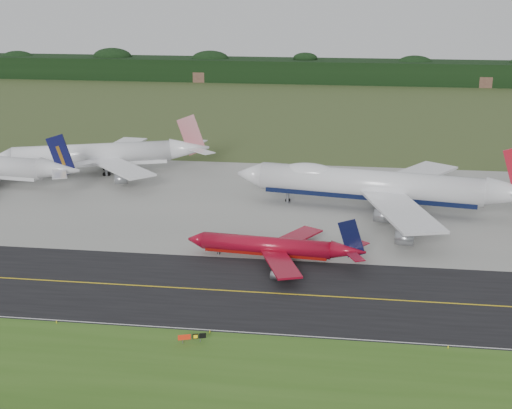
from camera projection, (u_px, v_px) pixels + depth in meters
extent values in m
plane|color=#394A22|center=(241.00, 282.00, 133.77)|extent=(600.00, 600.00, 0.00)
cube|color=#355D1B|center=(203.00, 382.00, 100.71)|extent=(400.00, 30.00, 0.01)
cube|color=black|center=(238.00, 291.00, 129.99)|extent=(400.00, 32.00, 0.02)
cube|color=gray|center=(272.00, 202.00, 181.93)|extent=(400.00, 78.00, 0.01)
cube|color=gold|center=(238.00, 291.00, 129.98)|extent=(400.00, 0.40, 0.00)
cube|color=silver|center=(223.00, 331.00, 115.34)|extent=(400.00, 0.25, 0.00)
cube|color=black|center=(318.00, 71.00, 391.67)|extent=(700.00, 24.00, 12.00)
cylinder|color=silver|center=(369.00, 184.00, 173.83)|extent=(54.39, 15.31, 6.86)
cube|color=black|center=(369.00, 193.00, 174.51)|extent=(51.45, 13.19, 2.40)
cone|color=silver|center=(251.00, 174.00, 182.20)|extent=(7.75, 7.84, 6.86)
ellipsoid|color=silver|center=(309.00, 172.00, 177.43)|extent=(14.73, 7.97, 4.37)
cube|color=silver|center=(402.00, 211.00, 157.68)|extent=(17.74, 32.05, 0.59)
cube|color=silver|center=(413.00, 176.00, 185.55)|extent=(25.20, 30.76, 0.59)
cylinder|color=gray|center=(382.00, 216.00, 160.01)|extent=(4.15, 3.44, 2.88)
cylinder|color=gray|center=(396.00, 182.00, 186.67)|extent=(4.15, 3.44, 2.88)
cylinder|color=gray|center=(404.00, 238.00, 146.19)|extent=(4.15, 3.44, 2.88)
cylinder|color=gray|center=(424.00, 171.00, 197.08)|extent=(4.15, 3.44, 2.88)
cylinder|color=black|center=(288.00, 200.00, 181.31)|extent=(1.31, 0.74, 1.23)
cylinder|color=slate|center=(384.00, 207.00, 170.52)|extent=(1.10, 1.10, 4.58)
cylinder|color=black|center=(384.00, 214.00, 171.03)|extent=(1.32, 0.80, 1.23)
cylinder|color=slate|center=(388.00, 198.00, 177.40)|extent=(1.10, 1.10, 4.58)
cylinder|color=black|center=(388.00, 204.00, 177.91)|extent=(1.32, 0.80, 1.23)
cylinder|color=maroon|center=(266.00, 245.00, 144.24)|extent=(26.58, 6.04, 3.57)
cube|color=maroon|center=(266.00, 251.00, 144.59)|extent=(25.19, 5.03, 1.25)
cone|color=maroon|center=(196.00, 239.00, 147.44)|extent=(3.62, 3.86, 3.57)
cone|color=maroon|center=(348.00, 251.00, 140.55)|extent=(7.26, 4.21, 3.57)
cube|color=maroon|center=(281.00, 264.00, 136.63)|extent=(9.41, 15.43, 0.40)
cube|color=maroon|center=(294.00, 238.00, 150.26)|extent=(11.54, 15.07, 0.40)
cube|color=black|center=(351.00, 238.00, 139.63)|extent=(5.64, 0.82, 8.12)
cylinder|color=gray|center=(276.00, 275.00, 133.72)|extent=(2.08, 1.68, 1.50)
cylinder|color=gray|center=(296.00, 236.00, 153.87)|extent=(2.08, 1.68, 1.50)
cylinder|color=black|center=(219.00, 253.00, 147.19)|extent=(0.67, 0.35, 0.64)
cylinder|color=slate|center=(274.00, 259.00, 142.56)|extent=(0.54, 0.54, 1.84)
cylinder|color=black|center=(274.00, 262.00, 142.74)|extent=(0.67, 0.38, 0.64)
cylinder|color=slate|center=(278.00, 252.00, 146.20)|extent=(0.54, 0.54, 1.84)
cylinder|color=black|center=(278.00, 255.00, 146.38)|extent=(0.67, 0.38, 0.64)
cone|color=silver|center=(60.00, 169.00, 190.17)|extent=(11.97, 7.01, 5.81)
cube|color=silver|center=(22.00, 159.00, 207.02)|extent=(20.05, 26.14, 0.51)
cube|color=#0C0E38|center=(61.00, 155.00, 188.86)|extent=(8.14, 1.34, 11.72)
cylinder|color=gray|center=(11.00, 164.00, 207.75)|extent=(3.42, 2.77, 2.44)
cylinder|color=gray|center=(47.00, 156.00, 216.94)|extent=(3.42, 2.77, 2.44)
cylinder|color=white|center=(93.00, 154.00, 206.73)|extent=(44.12, 20.50, 6.19)
cube|color=white|center=(93.00, 161.00, 207.33)|extent=(41.51, 18.31, 2.17)
cone|color=white|center=(3.00, 158.00, 201.96)|extent=(7.30, 7.68, 6.19)
cone|color=white|center=(190.00, 148.00, 211.94)|extent=(13.14, 9.71, 6.19)
cube|color=white|center=(121.00, 167.00, 196.62)|extent=(23.57, 23.91, 0.56)
cube|color=white|center=(120.00, 147.00, 220.46)|extent=(10.59, 26.21, 0.56)
cube|color=#AB0C1E|center=(191.00, 135.00, 210.85)|extent=(8.23, 3.28, 12.31)
cylinder|color=gray|center=(121.00, 179.00, 191.36)|extent=(4.05, 3.57, 2.60)
cylinder|color=gray|center=(118.00, 148.00, 226.60)|extent=(4.05, 3.57, 2.60)
cylinder|color=black|center=(34.00, 175.00, 205.08)|extent=(1.22, 0.84, 1.11)
cylinder|color=slate|center=(106.00, 169.00, 205.38)|extent=(1.10, 1.10, 3.91)
cylinder|color=black|center=(107.00, 174.00, 205.80)|extent=(1.24, 0.89, 1.11)
cylinder|color=slate|center=(106.00, 164.00, 211.74)|extent=(1.10, 1.10, 3.91)
cylinder|color=black|center=(107.00, 168.00, 212.16)|extent=(1.24, 0.89, 1.11)
cylinder|color=slate|center=(183.00, 342.00, 111.29)|extent=(0.11, 0.11, 0.64)
cylinder|color=slate|center=(200.00, 340.00, 111.77)|extent=(0.11, 0.11, 0.64)
cube|color=#A01E0C|center=(184.00, 337.00, 111.12)|extent=(1.97, 0.78, 0.83)
cube|color=black|center=(195.00, 336.00, 111.42)|extent=(0.92, 0.44, 0.83)
cube|color=black|center=(202.00, 336.00, 111.61)|extent=(1.10, 0.50, 0.83)
cylinder|color=yellow|center=(57.00, 322.00, 117.88)|extent=(0.16, 0.16, 0.50)
cylinder|color=yellow|center=(210.00, 332.00, 114.58)|extent=(0.16, 0.16, 0.50)
cylinder|color=yellow|center=(448.00, 347.00, 109.79)|extent=(0.16, 0.16, 0.50)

